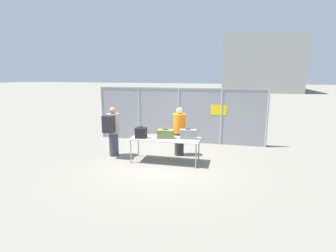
% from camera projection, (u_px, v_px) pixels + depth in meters
% --- Properties ---
extents(ground_plane, '(120.00, 120.00, 0.00)m').
position_uv_depth(ground_plane, '(162.00, 163.00, 8.31)').
color(ground_plane, slate).
extents(fence_section, '(6.88, 0.07, 2.22)m').
position_uv_depth(fence_section, '(179.00, 114.00, 10.63)').
color(fence_section, '#9EA0A5').
rests_on(fence_section, ground_plane).
extents(inspection_table, '(2.19, 0.82, 0.78)m').
position_uv_depth(inspection_table, '(165.00, 140.00, 8.29)').
color(inspection_table, '#B2B2AD').
rests_on(inspection_table, ground_plane).
extents(suitcase_black, '(0.36, 0.32, 0.36)m').
position_uv_depth(suitcase_black, '(141.00, 133.00, 8.31)').
color(suitcase_black, black).
rests_on(suitcase_black, inspection_table).
extents(suitcase_olive, '(0.56, 0.39, 0.29)m').
position_uv_depth(suitcase_olive, '(166.00, 134.00, 8.27)').
color(suitcase_olive, '#566033').
rests_on(suitcase_olive, inspection_table).
extents(suitcase_grey, '(0.55, 0.29, 0.32)m').
position_uv_depth(suitcase_grey, '(188.00, 134.00, 8.17)').
color(suitcase_grey, slate).
rests_on(suitcase_grey, inspection_table).
extents(traveler_hooded, '(0.42, 0.65, 1.68)m').
position_uv_depth(traveler_hooded, '(112.00, 130.00, 8.81)').
color(traveler_hooded, '#383D4C').
rests_on(traveler_hooded, ground_plane).
extents(security_worker_near, '(0.41, 0.41, 1.66)m').
position_uv_depth(security_worker_near, '(179.00, 131.00, 8.95)').
color(security_worker_near, '#2D2D33').
rests_on(security_worker_near, ground_plane).
extents(utility_trailer, '(4.47, 2.27, 0.73)m').
position_uv_depth(utility_trailer, '(214.00, 125.00, 12.13)').
color(utility_trailer, silver).
rests_on(utility_trailer, ground_plane).
extents(distant_hangar, '(10.78, 13.04, 7.89)m').
position_uv_depth(distant_hangar, '(259.00, 65.00, 41.00)').
color(distant_hangar, '#999993').
rests_on(distant_hangar, ground_plane).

